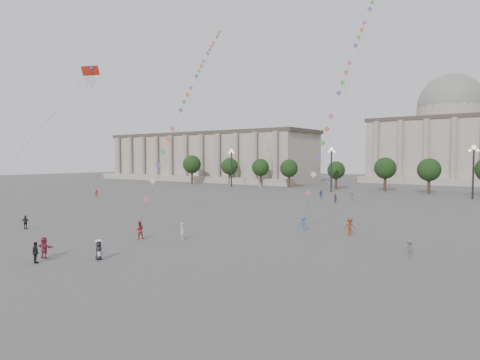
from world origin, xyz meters
The scene contains 25 objects.
ground centered at (0.00, 0.00, 0.00)m, with size 360.00×360.00×0.00m, color #565351.
hall_west centered at (-75.00, 93.89, 8.43)m, with size 84.00×26.22×17.20m.
hall_central centered at (0.00, 129.22, 14.23)m, with size 48.30×34.30×35.50m.
tree_row centered at (0.00, 78.00, 5.39)m, with size 137.12×5.12×8.00m.
lamp_post_far_west centered at (-45.00, 70.00, 7.35)m, with size 2.00×0.90×10.65m.
lamp_post_mid_west centered at (-15.00, 70.00, 7.35)m, with size 2.00×0.90×10.65m.
lamp_post_mid_east centered at (15.00, 70.00, 7.35)m, with size 2.00×0.90×10.65m.
person_crowd_0 centered at (-9.76, 53.50, 0.87)m, with size 1.02×0.42×1.73m, color #365079.
person_crowd_1 centered at (-53.93, 31.96, 0.78)m, with size 0.76×0.59×1.56m, color white.
person_crowd_2 centered at (-46.65, 27.23, 0.89)m, with size 1.14×0.66×1.77m, color #983429.
person_crowd_4 centered at (-3.64, 54.12, 0.92)m, with size 1.70×0.54×1.83m, color #B8B8B4.
person_crowd_6 centered at (18.44, 11.19, 0.77)m, with size 0.99×0.57×1.54m, color slate.
person_crowd_8 centered at (10.55, 18.05, 0.94)m, with size 1.21×0.70×1.88m, color brown.
person_crowd_10 centered at (-33.97, 68.00, 0.84)m, with size 0.61×0.40×1.68m, color silver.
person_crowd_12 centered at (-3.85, 47.14, 0.84)m, with size 1.56×0.50×1.69m, color #5A5B5E.
person_crowd_13 centered at (-2.13, 5.92, 0.84)m, with size 0.61×0.40×1.68m, color silver.
tourist_1 centered at (-4.51, -7.88, 0.84)m, with size 0.99×0.41×1.68m, color black.
tourist_2 centered at (-5.55, -6.60, 0.88)m, with size 1.63×0.52×1.76m, color #982940.
tourist_4 centered at (-20.91, -0.28, 0.80)m, with size 0.93×0.39×1.59m, color black.
kite_flyer_0 centered at (-5.74, 3.49, 0.91)m, with size 0.88×0.69×1.82m, color maroon.
kite_flyer_1 centered at (5.17, 17.79, 0.79)m, with size 1.02×0.58×1.57m, color #3A6083.
hat_person centered at (-1.52, -4.30, 0.81)m, with size 0.75×0.60×1.69m.
dragon_kite centered at (-16.06, 5.07, 17.42)m, with size 4.33×6.42×21.25m.
kite_train_west centered at (-20.73, 28.70, 21.15)m, with size 28.52×46.93×66.73m.
kite_train_mid centered at (3.51, 38.70, 26.19)m, with size 3.85×39.27×60.26m.
Camera 1 is at (27.71, -24.92, 8.21)m, focal length 32.00 mm.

